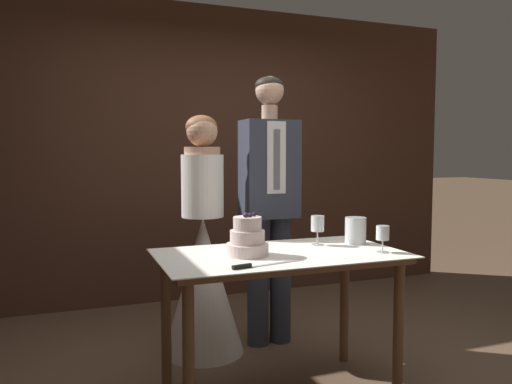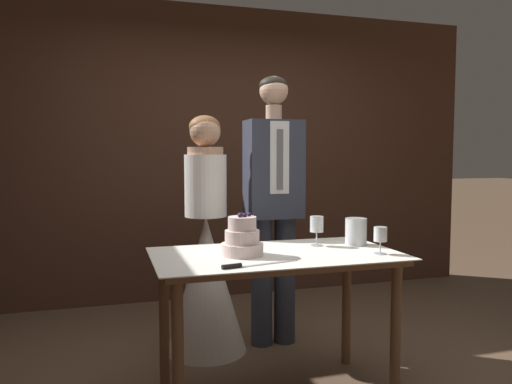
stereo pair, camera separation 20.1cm
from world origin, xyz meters
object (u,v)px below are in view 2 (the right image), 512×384
(cake_knife, at_px, (246,265))
(hurricane_candle, at_px, (356,232))
(bride, at_px, (206,266))
(groom, at_px, (273,199))
(wine_glass_middle, at_px, (317,226))
(wine_glass_near, at_px, (380,236))
(tiered_cake, at_px, (242,239))
(cake_table, at_px, (276,272))

(cake_knife, distance_m, hurricane_candle, 0.86)
(bride, bearing_deg, cake_knife, -90.31)
(groom, bearing_deg, wine_glass_middle, -84.20)
(wine_glass_near, relative_size, wine_glass_middle, 0.84)
(bride, bearing_deg, wine_glass_near, -50.41)
(tiered_cake, relative_size, bride, 0.14)
(cake_table, distance_m, wine_glass_near, 0.60)
(wine_glass_near, height_order, hurricane_candle, hurricane_candle)
(cake_table, bearing_deg, bride, 107.88)
(hurricane_candle, distance_m, groom, 0.72)
(wine_glass_middle, bearing_deg, hurricane_candle, -9.72)
(tiered_cake, bearing_deg, cake_knife, -101.78)
(cake_table, height_order, groom, groom)
(cake_table, height_order, bride, bride)
(cake_table, distance_m, wine_glass_middle, 0.40)
(bride, relative_size, groom, 0.85)
(tiered_cake, height_order, wine_glass_near, tiered_cake)
(wine_glass_near, xyz_separation_m, groom, (-0.29, 0.93, 0.12))
(bride, bearing_deg, tiered_cake, -86.17)
(cake_table, distance_m, cake_knife, 0.38)
(cake_table, relative_size, wine_glass_near, 9.03)
(tiered_cake, height_order, wine_glass_middle, tiered_cake)
(wine_glass_near, bearing_deg, groom, 107.33)
(tiered_cake, distance_m, wine_glass_near, 0.74)
(cake_knife, height_order, groom, groom)
(cake_knife, xyz_separation_m, wine_glass_middle, (0.55, 0.40, 0.11))
(tiered_cake, xyz_separation_m, bride, (-0.05, 0.74, -0.30))
(tiered_cake, xyz_separation_m, cake_knife, (-0.06, -0.27, -0.08))
(wine_glass_middle, xyz_separation_m, groom, (-0.06, 0.60, 0.11))
(cake_table, bearing_deg, wine_glass_middle, 24.53)
(groom, bearing_deg, cake_table, -107.89)
(hurricane_candle, xyz_separation_m, groom, (-0.30, 0.64, 0.15))
(cake_knife, relative_size, bride, 0.25)
(wine_glass_middle, bearing_deg, cake_knife, -143.42)
(wine_glass_middle, bearing_deg, groom, 95.80)
(wine_glass_near, distance_m, bride, 1.25)
(tiered_cake, bearing_deg, bride, 93.83)
(cake_table, relative_size, tiered_cake, 5.83)
(tiered_cake, distance_m, hurricane_candle, 0.73)
(cake_table, bearing_deg, cake_knife, -132.45)
(hurricane_candle, height_order, groom, groom)
(cake_knife, height_order, hurricane_candle, hurricane_candle)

